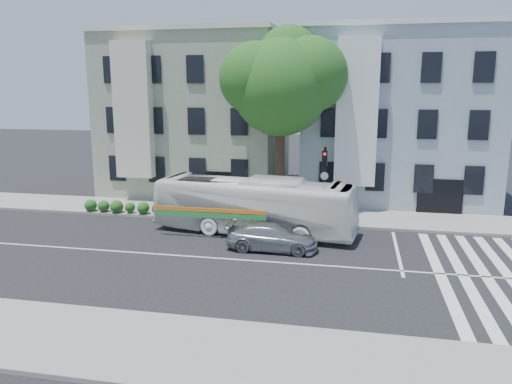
# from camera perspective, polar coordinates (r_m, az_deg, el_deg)

# --- Properties ---
(ground) EXTENTS (120.00, 120.00, 0.00)m
(ground) POSITION_cam_1_polar(r_m,az_deg,el_deg) (22.27, -0.71, -7.84)
(ground) COLOR black
(ground) RESTS_ON ground
(sidewalk_far) EXTENTS (80.00, 4.00, 0.15)m
(sidewalk_far) POSITION_cam_1_polar(r_m,az_deg,el_deg) (29.78, 2.53, -2.58)
(sidewalk_far) COLOR gray
(sidewalk_far) RESTS_ON ground
(sidewalk_near) EXTENTS (80.00, 4.00, 0.15)m
(sidewalk_near) POSITION_cam_1_polar(r_m,az_deg,el_deg) (15.20, -7.36, -17.57)
(sidewalk_near) COLOR gray
(sidewalk_near) RESTS_ON ground
(building_left) EXTENTS (12.00, 10.00, 11.00)m
(building_left) POSITION_cam_1_polar(r_m,az_deg,el_deg) (37.33, -6.48, 8.75)
(building_left) COLOR gray
(building_left) RESTS_ON ground
(building_right) EXTENTS (12.00, 10.00, 11.00)m
(building_right) POSITION_cam_1_polar(r_m,az_deg,el_deg) (35.64, 15.73, 8.23)
(building_right) COLOR #8A97A4
(building_right) RESTS_ON ground
(street_tree) EXTENTS (7.30, 5.90, 11.10)m
(street_tree) POSITION_cam_1_polar(r_m,az_deg,el_deg) (29.54, 3.01, 12.50)
(street_tree) COLOR #2D2116
(street_tree) RESTS_ON ground
(bus) EXTENTS (3.90, 10.86, 2.96)m
(bus) POSITION_cam_1_polar(r_m,az_deg,el_deg) (25.90, -0.24, -1.58)
(bus) COLOR white
(bus) RESTS_ON ground
(sedan) EXTENTS (1.81, 4.32, 1.25)m
(sedan) POSITION_cam_1_polar(r_m,az_deg,el_deg) (23.50, 1.83, -5.17)
(sedan) COLOR #A8A9AF
(sedan) RESTS_ON ground
(hedge) EXTENTS (8.54, 1.46, 0.70)m
(hedge) POSITION_cam_1_polar(r_m,az_deg,el_deg) (29.94, -11.28, -1.88)
(hedge) COLOR #21531B
(hedge) RESTS_ON sidewalk_far
(traffic_signal) EXTENTS (0.45, 0.53, 4.25)m
(traffic_signal) POSITION_cam_1_polar(r_m,az_deg,el_deg) (28.28, 7.83, 2.07)
(traffic_signal) COLOR black
(traffic_signal) RESTS_ON ground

